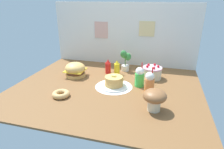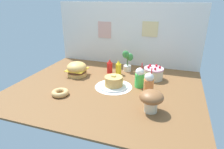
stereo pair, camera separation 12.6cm
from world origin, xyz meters
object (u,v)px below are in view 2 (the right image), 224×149
at_px(cream_soda_cup, 140,78).
at_px(pancake_stack, 114,82).
at_px(ketchup_bottle, 110,67).
at_px(burger, 77,69).
at_px(donut_pink_glaze, 60,93).
at_px(orange_float_cup, 149,83).
at_px(mustard_bottle, 118,68).
at_px(mushroom_stool, 151,99).
at_px(layer_cake, 153,73).
at_px(potted_plant, 127,60).

bearing_deg(cream_soda_cup, pancake_stack, -160.90).
bearing_deg(ketchup_bottle, pancake_stack, -64.67).
xyz_separation_m(burger, ketchup_bottle, (0.39, 0.23, 0.00)).
bearing_deg(donut_pink_glaze, orange_float_cup, 21.62).
xyz_separation_m(burger, orange_float_cup, (1.00, -0.22, 0.03)).
xyz_separation_m(mustard_bottle, cream_soda_cup, (0.35, -0.30, 0.03)).
height_order(cream_soda_cup, donut_pink_glaze, cream_soda_cup).
distance_m(donut_pink_glaze, mushroom_stool, 0.99).
distance_m(layer_cake, mushroom_stool, 0.80).
height_order(pancake_stack, potted_plant, potted_plant).
relative_size(pancake_stack, mushroom_stool, 1.55).
bearing_deg(layer_cake, donut_pink_glaze, -138.99).
height_order(orange_float_cup, mushroom_stool, orange_float_cup).
xyz_separation_m(layer_cake, cream_soda_cup, (-0.13, -0.29, 0.04)).
xyz_separation_m(ketchup_bottle, orange_float_cup, (0.61, -0.44, 0.03)).
relative_size(ketchup_bottle, donut_pink_glaze, 1.08).
distance_m(burger, mustard_bottle, 0.56).
height_order(mustard_bottle, orange_float_cup, orange_float_cup).
bearing_deg(layer_cake, potted_plant, 155.64).
bearing_deg(ketchup_bottle, potted_plant, 37.87).
bearing_deg(potted_plant, burger, -147.00).
relative_size(mustard_bottle, orange_float_cup, 0.67).
xyz_separation_m(layer_cake, ketchup_bottle, (-0.61, 0.02, 0.02)).
height_order(ketchup_bottle, mustard_bottle, same).
xyz_separation_m(pancake_stack, mushroom_stool, (0.49, -0.40, 0.07)).
bearing_deg(burger, mushroom_stool, -28.38).
relative_size(ketchup_bottle, mustard_bottle, 1.00).
xyz_separation_m(ketchup_bottle, potted_plant, (0.21, 0.16, 0.07)).
distance_m(cream_soda_cup, orange_float_cup, 0.18).
distance_m(mustard_bottle, donut_pink_glaze, 0.90).
relative_size(burger, layer_cake, 1.06).
height_order(mustard_bottle, cream_soda_cup, cream_soda_cup).
bearing_deg(layer_cake, ketchup_bottle, 178.26).
xyz_separation_m(orange_float_cup, mushroom_stool, (0.08, -0.37, 0.01)).
xyz_separation_m(layer_cake, potted_plant, (-0.40, 0.18, 0.09)).
bearing_deg(mushroom_stool, cream_soda_cup, 112.61).
height_order(mustard_bottle, donut_pink_glaze, mustard_bottle).
bearing_deg(burger, cream_soda_cup, -5.59).
relative_size(burger, ketchup_bottle, 1.33).
bearing_deg(cream_soda_cup, burger, 174.41).
xyz_separation_m(mustard_bottle, mushroom_stool, (0.56, -0.80, 0.04)).
bearing_deg(mushroom_stool, mustard_bottle, 124.88).
height_order(ketchup_bottle, potted_plant, potted_plant).
bearing_deg(mustard_bottle, orange_float_cup, -42.26).
height_order(cream_soda_cup, orange_float_cup, same).
height_order(burger, orange_float_cup, orange_float_cup).
bearing_deg(ketchup_bottle, donut_pink_glaze, -110.00).
bearing_deg(mushroom_stool, donut_pink_glaze, 179.44).
distance_m(burger, orange_float_cup, 1.02).
bearing_deg(mushroom_stool, pancake_stack, 141.14).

